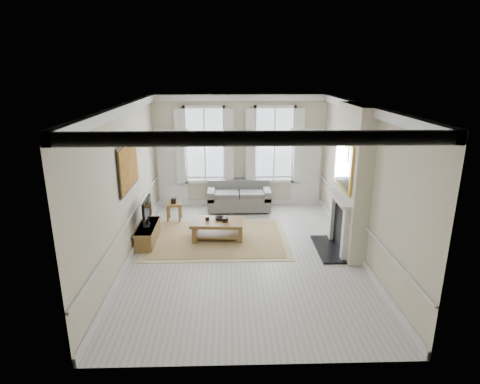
{
  "coord_description": "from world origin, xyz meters",
  "views": [
    {
      "loc": [
        -0.34,
        -8.41,
        4.13
      ],
      "look_at": [
        -0.07,
        0.87,
        1.25
      ],
      "focal_mm": 30.0,
      "sensor_mm": 36.0,
      "label": 1
    }
  ],
  "objects_px": {
    "side_table": "(174,207)",
    "coffee_table": "(217,224)",
    "sofa": "(239,198)",
    "tv_stand": "(148,234)"
  },
  "relations": [
    {
      "from": "sofa",
      "to": "tv_stand",
      "type": "height_order",
      "value": "sofa"
    },
    {
      "from": "sofa",
      "to": "side_table",
      "type": "xyz_separation_m",
      "value": [
        -1.85,
        -0.83,
        0.04
      ]
    },
    {
      "from": "sofa",
      "to": "side_table",
      "type": "bearing_deg",
      "value": -155.78
    },
    {
      "from": "coffee_table",
      "to": "tv_stand",
      "type": "relative_size",
      "value": 1.06
    },
    {
      "from": "sofa",
      "to": "coffee_table",
      "type": "distance_m",
      "value": 2.27
    },
    {
      "from": "side_table",
      "to": "tv_stand",
      "type": "relative_size",
      "value": 0.4
    },
    {
      "from": "side_table",
      "to": "coffee_table",
      "type": "bearing_deg",
      "value": -47.28
    },
    {
      "from": "coffee_table",
      "to": "sofa",
      "type": "bearing_deg",
      "value": 78.85
    },
    {
      "from": "side_table",
      "to": "coffee_table",
      "type": "relative_size",
      "value": 0.38
    },
    {
      "from": "coffee_table",
      "to": "tv_stand",
      "type": "distance_m",
      "value": 1.73
    }
  ]
}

